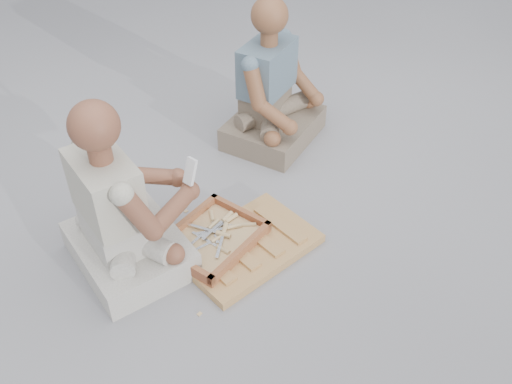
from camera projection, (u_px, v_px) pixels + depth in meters
ground at (271, 251)px, 2.63m from camera, size 60.00×60.00×0.00m
carved_panel at (247, 246)px, 2.63m from camera, size 0.65×0.46×0.04m
tool_tray at (213, 239)px, 2.61m from camera, size 0.52×0.46×0.06m
chisel_0 at (224, 219)px, 2.68m from camera, size 0.21×0.08×0.02m
chisel_1 at (210, 227)px, 2.65m from camera, size 0.22×0.08×0.02m
chisel_2 at (213, 219)px, 2.70m from camera, size 0.11×0.21×0.02m
chisel_3 at (228, 220)px, 2.69m from camera, size 0.22×0.05×0.02m
chisel_4 at (219, 248)px, 2.56m from camera, size 0.08×0.22×0.02m
chisel_5 at (214, 241)px, 2.59m from camera, size 0.22×0.02×0.02m
chisel_6 at (230, 227)px, 2.65m from camera, size 0.21×0.10×0.02m
chisel_7 at (244, 225)px, 2.67m from camera, size 0.19×0.13×0.02m
chisel_8 at (224, 232)px, 2.62m from camera, size 0.17×0.17×0.02m
chisel_9 at (219, 233)px, 2.62m from camera, size 0.13×0.20×0.02m
wood_chip_0 at (256, 282)px, 2.49m from camera, size 0.02×0.02×0.00m
wood_chip_1 at (237, 279)px, 2.50m from camera, size 0.02×0.02×0.00m
wood_chip_2 at (186, 211)px, 2.84m from camera, size 0.02×0.02×0.00m
wood_chip_3 at (144, 215)px, 2.82m from camera, size 0.02×0.02×0.00m
wood_chip_4 at (226, 204)px, 2.88m from camera, size 0.02×0.02×0.00m
wood_chip_5 at (259, 223)px, 2.77m from camera, size 0.02×0.02×0.00m
wood_chip_6 at (252, 247)px, 2.65m from camera, size 0.02×0.02×0.00m
wood_chip_7 at (186, 206)px, 2.87m from camera, size 0.02×0.02×0.00m
wood_chip_8 at (122, 251)px, 2.63m from camera, size 0.02×0.02×0.00m
wood_chip_9 at (154, 288)px, 2.46m from camera, size 0.02×0.02×0.00m
wood_chip_10 at (199, 314)px, 2.36m from camera, size 0.02×0.02×0.00m
wood_chip_11 at (130, 228)px, 2.75m from camera, size 0.02×0.02×0.00m
wood_chip_12 at (247, 285)px, 2.47m from camera, size 0.02×0.02×0.00m
wood_chip_13 at (266, 249)px, 2.64m from camera, size 0.02×0.02×0.00m
craftsman at (121, 214)px, 2.40m from camera, size 0.57×0.56×0.84m
companion at (272, 96)px, 3.15m from camera, size 0.66×0.60×0.83m
mobile_phone at (190, 171)px, 2.42m from camera, size 0.07×0.06×0.12m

